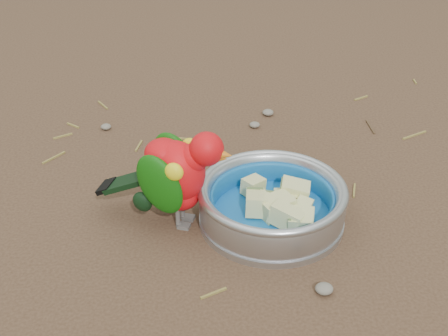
{
  "coord_description": "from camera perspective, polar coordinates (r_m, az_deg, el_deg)",
  "views": [
    {
      "loc": [
        -0.07,
        -0.76,
        0.55
      ],
      "look_at": [
        -0.03,
        -0.01,
        0.08
      ],
      "focal_mm": 50.0,
      "sensor_mm": 36.0,
      "label": 1
    }
  ],
  "objects": [
    {
      "name": "fruit_wedges",
      "position": [
        0.9,
        4.4,
        -3.33
      ],
      "size": [
        0.13,
        0.13,
        0.03
      ],
      "primitive_type": null,
      "color": "#DDDC8D",
      "rests_on": "food_bowl"
    },
    {
      "name": "lory_parrot",
      "position": [
        0.87,
        -4.38,
        -1.06
      ],
      "size": [
        0.2,
        0.14,
        0.15
      ],
      "primitive_type": null,
      "rotation": [
        0.0,
        0.0,
        -1.89
      ],
      "color": "red",
      "rests_on": "ground"
    },
    {
      "name": "ground_debris",
      "position": [
        0.94,
        -1.1,
        -3.45
      ],
      "size": [
        0.9,
        0.8,
        0.01
      ],
      "primitive_type": null,
      "color": "olive",
      "rests_on": "ground"
    },
    {
      "name": "ground",
      "position": [
        0.94,
        1.87,
        -3.87
      ],
      "size": [
        60.0,
        60.0,
        0.0
      ],
      "primitive_type": "plane",
      "color": "#4A3323"
    },
    {
      "name": "food_bowl",
      "position": [
        0.91,
        4.34,
        -4.51
      ],
      "size": [
        0.21,
        0.21,
        0.02
      ],
      "primitive_type": "cylinder",
      "color": "#B2B2BA",
      "rests_on": "ground"
    },
    {
      "name": "bowl_wall",
      "position": [
        0.89,
        4.42,
        -2.96
      ],
      "size": [
        0.21,
        0.21,
        0.04
      ],
      "primitive_type": null,
      "color": "#B2B2BA",
      "rests_on": "food_bowl"
    }
  ]
}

